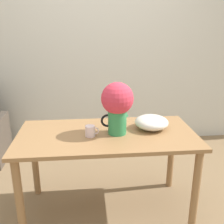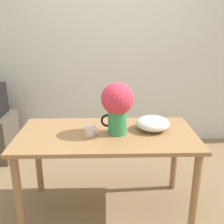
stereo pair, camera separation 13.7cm
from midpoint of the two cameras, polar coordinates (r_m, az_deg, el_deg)
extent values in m
plane|color=#7F6647|center=(2.42, -1.55, -21.86)|extent=(12.00, 12.00, 0.00)
cube|color=silver|center=(3.46, -3.69, 14.05)|extent=(8.00, 0.05, 2.60)
cube|color=olive|center=(2.12, -2.99, -5.04)|extent=(1.43, 0.72, 0.03)
cylinder|color=olive|center=(2.12, -21.33, -17.77)|extent=(0.06, 0.06, 0.70)
cylinder|color=olive|center=(2.17, 15.95, -16.26)|extent=(0.06, 0.06, 0.70)
cylinder|color=olive|center=(2.62, -17.93, -10.10)|extent=(0.06, 0.06, 0.70)
cylinder|color=olive|center=(2.66, 11.31, -9.07)|extent=(0.06, 0.06, 0.70)
cylinder|color=#2D844C|center=(2.08, -0.75, -2.10)|extent=(0.15, 0.15, 0.20)
cone|color=#2D844C|center=(2.06, 0.99, -0.20)|extent=(0.05, 0.05, 0.05)
torus|color=black|center=(2.07, -2.90, -1.91)|extent=(0.11, 0.02, 0.11)
sphere|color=#3D7033|center=(2.03, -0.77, 1.74)|extent=(0.19, 0.19, 0.19)
sphere|color=#CC3347|center=(2.02, -0.77, 2.95)|extent=(0.25, 0.25, 0.25)
cylinder|color=silver|center=(2.06, -6.69, -4.17)|extent=(0.08, 0.08, 0.09)
torus|color=silver|center=(2.06, -5.55, -4.14)|extent=(0.06, 0.01, 0.06)
ellipsoid|color=silver|center=(2.20, 6.83, -2.26)|extent=(0.28, 0.28, 0.11)
camera|label=1|loc=(0.07, -91.92, -0.64)|focal=42.00mm
camera|label=2|loc=(0.07, 88.08, 0.64)|focal=42.00mm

